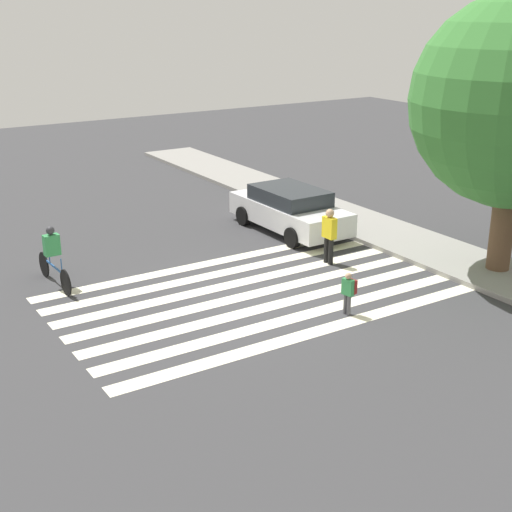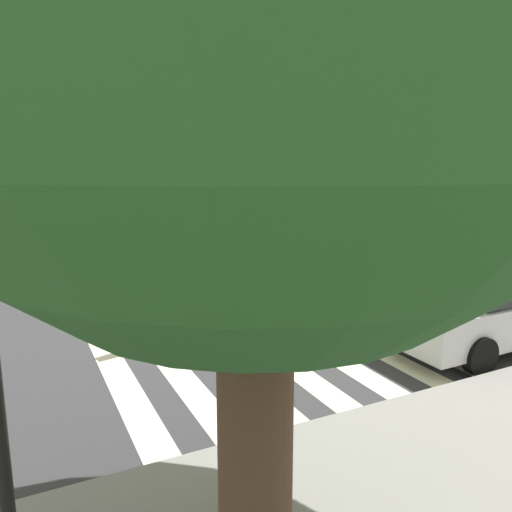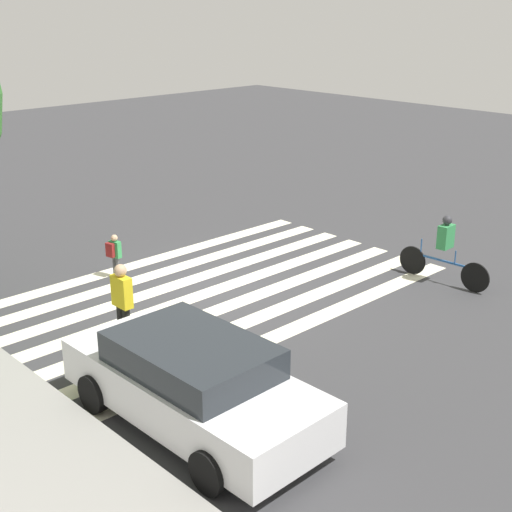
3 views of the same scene
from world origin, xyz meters
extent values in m
plane|color=#38383A|center=(0.00, 0.00, 0.00)|extent=(60.00, 60.00, 0.00)
cube|color=gray|center=(0.00, 6.25, 0.07)|extent=(36.00, 2.50, 0.14)
cube|color=#F2EDCC|center=(-2.64, 0.00, 0.00)|extent=(0.45, 10.00, 0.01)
cube|color=#F2EDCC|center=(-1.76, 0.00, 0.00)|extent=(0.45, 10.00, 0.01)
cube|color=#F2EDCC|center=(-0.88, 0.00, 0.00)|extent=(0.45, 10.00, 0.01)
cube|color=#F2EDCC|center=(0.00, 0.00, 0.00)|extent=(0.45, 10.00, 0.01)
cube|color=#F2EDCC|center=(0.88, 0.00, 0.00)|extent=(0.45, 10.00, 0.01)
cube|color=#F2EDCC|center=(1.76, 0.00, 0.00)|extent=(0.45, 10.00, 0.01)
cube|color=#F2EDCC|center=(2.64, 0.00, 0.00)|extent=(0.45, 10.00, 0.01)
cylinder|color=brown|center=(2.31, 6.51, 1.31)|extent=(0.63, 0.63, 2.62)
cylinder|color=black|center=(-0.91, 3.05, 0.38)|extent=(0.14, 0.14, 0.77)
cylinder|color=black|center=(-0.71, 3.05, 0.38)|extent=(0.14, 0.14, 0.77)
cube|color=yellow|center=(-0.81, 3.05, 1.07)|extent=(0.45, 0.21, 0.61)
sphere|color=tan|center=(-0.81, 3.05, 1.49)|extent=(0.24, 0.24, 0.24)
cylinder|color=#4C4C51|center=(2.19, 1.23, 0.25)|extent=(0.09, 0.09, 0.51)
cylinder|color=#4C4C51|center=(2.32, 1.23, 0.25)|extent=(0.09, 0.09, 0.51)
cube|color=#338C4C|center=(2.26, 1.23, 0.71)|extent=(0.32, 0.19, 0.40)
sphere|color=tan|center=(2.26, 1.23, 0.99)|extent=(0.16, 0.16, 0.16)
cube|color=maroon|center=(2.28, 1.34, 0.71)|extent=(0.24, 0.15, 0.34)
cylinder|color=black|center=(-2.49, -4.06, 0.35)|extent=(0.70, 0.07, 0.69)
cylinder|color=black|center=(-4.13, -4.13, 0.35)|extent=(0.70, 0.07, 0.69)
cube|color=#1E4C8C|center=(-3.31, -4.09, 0.54)|extent=(1.39, 0.09, 0.04)
cylinder|color=#1E4C8C|center=(-3.60, -4.10, 0.70)|extent=(0.03, 0.03, 0.32)
cylinder|color=#1E4C8C|center=(-2.69, -4.07, 0.74)|extent=(0.03, 0.03, 0.40)
cube|color=#338C4C|center=(-3.31, -4.09, 1.13)|extent=(0.26, 0.41, 0.55)
sphere|color=#333338|center=(-3.31, -4.09, 1.53)|extent=(0.22, 0.22, 0.22)
cube|color=silver|center=(-3.93, 3.87, 0.62)|extent=(4.56, 1.88, 0.71)
cube|color=#23282D|center=(-3.93, 3.87, 1.21)|extent=(2.52, 1.71, 0.47)
cylinder|color=black|center=(-2.53, 4.78, 0.32)|extent=(0.64, 0.21, 0.64)
cylinder|color=black|center=(-2.51, 2.99, 0.32)|extent=(0.64, 0.21, 0.64)
cylinder|color=black|center=(-5.35, 4.75, 0.32)|extent=(0.64, 0.21, 0.64)
cylinder|color=black|center=(-5.33, 2.95, 0.32)|extent=(0.64, 0.21, 0.64)
camera|label=1|loc=(14.28, -8.99, 7.01)|focal=50.00mm
camera|label=2|loc=(3.98, 9.89, 3.38)|focal=35.00mm
camera|label=3|loc=(-11.53, 9.79, 6.22)|focal=50.00mm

